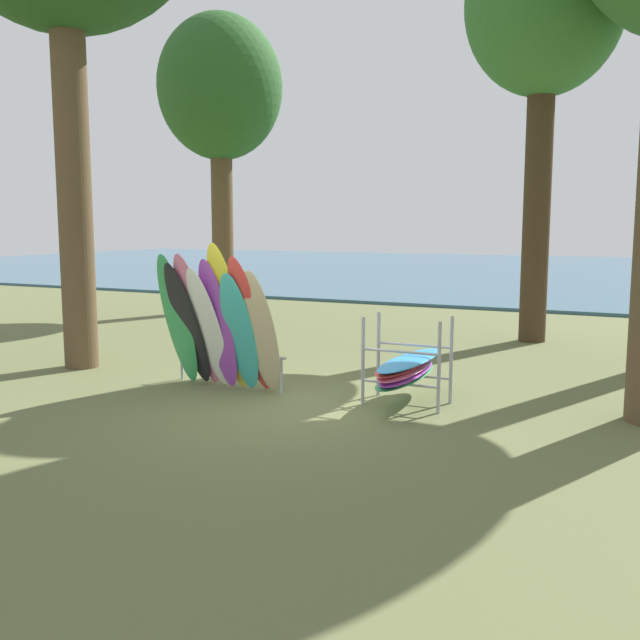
{
  "coord_description": "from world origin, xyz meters",
  "views": [
    {
      "loc": [
        4.86,
        -8.71,
        2.54
      ],
      "look_at": [
        0.21,
        0.92,
        1.1
      ],
      "focal_mm": 40.28,
      "sensor_mm": 36.0,
      "label": 1
    }
  ],
  "objects_px": {
    "leaning_board_pile": "(218,325)",
    "board_storage_rack": "(407,368)",
    "tree_far_right_back": "(220,92)",
    "tree_mid_behind": "(545,12)"
  },
  "relations": [
    {
      "from": "tree_far_right_back",
      "to": "leaning_board_pile",
      "type": "height_order",
      "value": "tree_far_right_back"
    },
    {
      "from": "tree_mid_behind",
      "to": "leaning_board_pile",
      "type": "relative_size",
      "value": 3.92
    },
    {
      "from": "tree_mid_behind",
      "to": "leaning_board_pile",
      "type": "distance_m",
      "value": 9.68
    },
    {
      "from": "tree_mid_behind",
      "to": "tree_far_right_back",
      "type": "distance_m",
      "value": 9.32
    },
    {
      "from": "leaning_board_pile",
      "to": "board_storage_rack",
      "type": "xyz_separation_m",
      "value": [
        2.87,
        0.44,
        -0.49
      ]
    },
    {
      "from": "leaning_board_pile",
      "to": "tree_mid_behind",
      "type": "bearing_deg",
      "value": 62.7
    },
    {
      "from": "tree_mid_behind",
      "to": "board_storage_rack",
      "type": "bearing_deg",
      "value": -95.94
    },
    {
      "from": "tree_far_right_back",
      "to": "tree_mid_behind",
      "type": "bearing_deg",
      "value": -11.04
    },
    {
      "from": "tree_mid_behind",
      "to": "leaning_board_pile",
      "type": "xyz_separation_m",
      "value": [
        -3.54,
        -6.86,
        -5.84
      ]
    },
    {
      "from": "tree_mid_behind",
      "to": "tree_far_right_back",
      "type": "relative_size",
      "value": 1.06
    }
  ]
}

